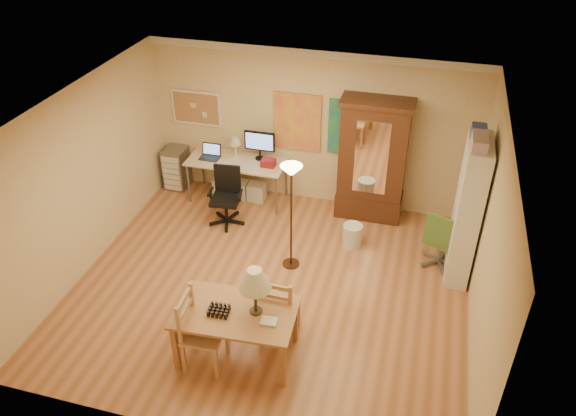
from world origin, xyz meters
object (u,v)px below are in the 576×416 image
(armoire, at_px, (372,168))
(bookshelf, at_px, (467,212))
(computer_desk, at_px, (240,175))
(office_chair_green, at_px, (439,251))
(dining_table, at_px, (242,303))
(office_chair_black, at_px, (227,208))

(armoire, distance_m, bookshelf, 1.90)
(bookshelf, bearing_deg, computer_desk, 163.50)
(computer_desk, relative_size, office_chair_green, 1.77)
(office_chair_green, distance_m, armoire, 1.76)
(bookshelf, bearing_deg, office_chair_green, 159.41)
(computer_desk, height_order, office_chair_green, computer_desk)
(office_chair_green, bearing_deg, computer_desk, 163.81)
(dining_table, relative_size, bookshelf, 0.70)
(office_chair_black, xyz_separation_m, office_chair_green, (3.45, -0.24, -0.01))
(office_chair_green, relative_size, bookshelf, 0.45)
(computer_desk, xyz_separation_m, office_chair_black, (0.03, -0.77, -0.21))
(office_chair_black, bearing_deg, office_chair_green, -3.91)
(dining_table, relative_size, armoire, 0.71)
(office_chair_green, bearing_deg, office_chair_black, 176.09)
(office_chair_black, distance_m, office_chair_green, 3.46)
(armoire, relative_size, bookshelf, 0.97)
(computer_desk, bearing_deg, armoire, 2.03)
(dining_table, distance_m, armoire, 3.67)
(armoire, bearing_deg, computer_desk, -177.97)
(computer_desk, height_order, bookshelf, bookshelf)
(office_chair_black, height_order, office_chair_green, office_chair_black)
(dining_table, xyz_separation_m, office_chair_green, (2.23, 2.43, -0.60))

